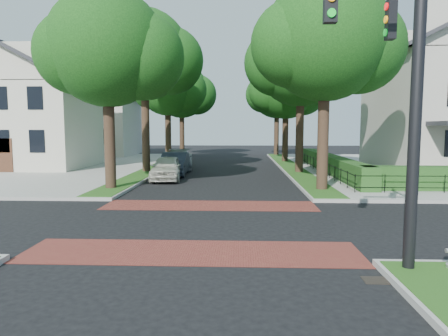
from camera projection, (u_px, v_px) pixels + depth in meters
The scene contains 22 objects.
ground at pixel (203, 224), 13.82m from camera, with size 120.00×120.00×0.00m, color black.
crosswalk_far at pixel (210, 205), 17.00m from camera, with size 9.00×2.20×0.01m, color maroon.
crosswalk_near at pixel (192, 252), 10.64m from camera, with size 9.00×2.20×0.01m, color maroon.
storm_drain at pixel (378, 280), 8.68m from camera, with size 0.65×0.45×0.01m, color black.
grass_strip_ne at pixel (290, 166), 32.58m from camera, with size 1.60×29.80×0.02m, color #254714.
grass_strip_nw at pixel (159, 166), 33.01m from camera, with size 1.60×29.80×0.02m, color #254714.
tree_right_near at pixel (327, 41), 20.02m from camera, with size 7.75×6.67×10.66m.
tree_right_mid at pixel (302, 60), 27.95m from camera, with size 8.25×7.09×11.22m.
tree_right_far at pixel (287, 89), 36.98m from camera, with size 7.25×6.23×9.74m.
tree_right_back at pixel (278, 93), 45.89m from camera, with size 7.50×6.45×10.20m.
tree_left_near at pixel (110, 50), 20.49m from camera, with size 7.50×6.45×10.20m.
tree_left_mid at pixel (147, 56), 28.34m from camera, with size 8.00×6.88×11.48m.
tree_left_far at pixel (169, 87), 37.39m from camera, with size 7.00×6.02×9.86m.
tree_left_back at pixel (183, 92), 46.32m from camera, with size 7.75×6.66×10.44m.
hedge_main_road at pixel (330, 164), 28.35m from camera, with size 1.00×18.00×1.20m, color #1C4A19.
fence_main_road at pixel (319, 166), 28.40m from camera, with size 0.06×18.00×0.90m, color black, non-canonical shape.
house_left_near at pixel (30, 106), 31.81m from camera, with size 10.00×9.00×10.14m.
house_left_far at pixel (94, 112), 45.73m from camera, with size 10.00×9.00×10.14m.
traffic_signal at pixel (404, 64), 8.76m from camera, with size 2.17×2.00×8.00m.
parked_car_front at pixel (167, 168), 25.14m from camera, with size 1.83×4.54×1.55m, color beige.
parked_car_middle at pixel (175, 164), 27.60m from camera, with size 1.69×4.85×1.60m, color #202731.
parked_car_rear at pixel (179, 159), 31.84m from camera, with size 2.15×5.29×1.54m, color slate.
Camera 1 is at (1.28, -13.52, 3.32)m, focal length 32.00 mm.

